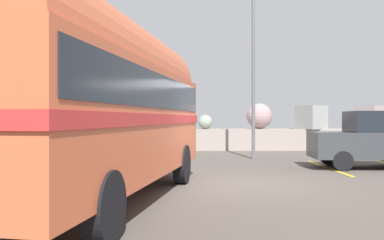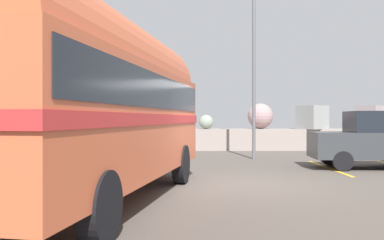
{
  "view_description": "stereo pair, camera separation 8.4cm",
  "coord_description": "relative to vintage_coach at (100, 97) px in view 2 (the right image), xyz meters",
  "views": [
    {
      "loc": [
        -1.19,
        -10.44,
        1.64
      ],
      "look_at": [
        -1.15,
        -2.43,
        1.61
      ],
      "focal_mm": 39.89,
      "sensor_mm": 36.0,
      "label": 1
    },
    {
      "loc": [
        -1.11,
        -10.44,
        1.64
      ],
      "look_at": [
        -1.15,
        -2.43,
        1.61
      ],
      "focal_mm": 39.89,
      "sensor_mm": 36.0,
      "label": 2
    }
  ],
  "objects": [
    {
      "name": "parked_car_nearest",
      "position": [
        7.85,
        5.55,
        -1.08
      ],
      "size": [
        4.2,
        1.97,
        1.86
      ],
      "rotation": [
        0.0,
        0.0,
        1.5
      ],
      "color": "black",
      "rests_on": "ground"
    },
    {
      "name": "breakwater",
      "position": [
        3.08,
        13.98,
        -1.28
      ],
      "size": [
        31.36,
        2.38,
        2.44
      ],
      "color": "gray",
      "rests_on": "ground"
    },
    {
      "name": "lamp_post",
      "position": [
        4.36,
        8.91,
        1.9
      ],
      "size": [
        0.85,
        0.72,
        7.06
      ],
      "color": "#5B5B60",
      "rests_on": "ground"
    },
    {
      "name": "ground",
      "position": [
        2.92,
        2.2,
        -2.04
      ],
      "size": [
        32.0,
        26.0,
        0.02
      ],
      "color": "#4F4740"
    },
    {
      "name": "vintage_coach",
      "position": [
        0.0,
        0.0,
        0.0
      ],
      "size": [
        3.89,
        8.87,
        3.7
      ],
      "rotation": [
        0.0,
        0.0,
        -0.18
      ],
      "color": "black",
      "rests_on": "ground"
    }
  ]
}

